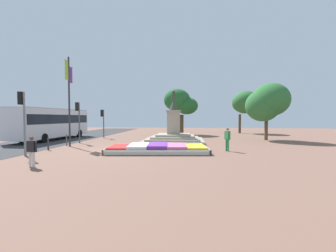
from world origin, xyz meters
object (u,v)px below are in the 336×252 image
traffic_light_near_crossing (23,111)px  kerb_bollard_south (25,148)px  flower_planter (158,149)px  pedestrian_with_handbag (32,149)px  traffic_light_mid_block (78,115)px  traffic_light_far_corner (103,118)px  city_bus (52,122)px  kerb_bollard_mid_a (48,144)px  statue_monument (174,134)px  banner_pole (69,97)px  kerb_bollard_mid_b (66,140)px  pedestrian_near_planter (227,138)px

traffic_light_near_crossing → kerb_bollard_south: (-0.06, 0.23, -2.33)m
flower_planter → pedestrian_with_handbag: pedestrian_with_handbag is taller
traffic_light_mid_block → kerb_bollard_south: traffic_light_mid_block is taller
traffic_light_far_corner → city_bus: bearing=-155.2°
city_bus → kerb_bollard_mid_a: 8.86m
statue_monument → banner_pole: (-8.39, -4.74, 3.34)m
traffic_light_far_corner → kerb_bollard_mid_b: size_ratio=3.40×
pedestrian_near_planter → kerb_bollard_south: bearing=-167.7°
traffic_light_mid_block → flower_planter: bearing=-30.4°
city_bus → kerb_bollard_south: city_bus is taller
flower_planter → city_bus: size_ratio=0.67×
statue_monument → pedestrian_near_planter: 7.61m
kerb_bollard_south → traffic_light_near_crossing: bearing=-74.6°
traffic_light_mid_block → traffic_light_near_crossing: bearing=-90.2°
statue_monument → traffic_light_mid_block: bearing=-165.2°
traffic_light_near_crossing → city_bus: size_ratio=0.38×
banner_pole → pedestrian_near_planter: bearing=-7.1°
kerb_bollard_south → kerb_bollard_mid_b: 5.00m
pedestrian_with_handbag → kerb_bollard_mid_a: size_ratio=1.68×
statue_monument → kerb_bollard_south: statue_monument is taller
statue_monument → city_bus: 13.37m
flower_planter → kerb_bollard_mid_a: size_ratio=7.92×
traffic_light_near_crossing → kerb_bollard_mid_b: size_ratio=4.12×
city_bus → pedestrian_near_planter: (17.55, -6.93, -0.95)m
statue_monument → pedestrian_near_planter: (4.25, -6.30, 0.24)m
kerb_bollard_mid_a → traffic_light_near_crossing: bearing=-89.9°
statue_monument → traffic_light_near_crossing: (-8.88, -9.42, 2.06)m
traffic_light_mid_block → kerb_bollard_mid_b: (-0.14, -1.85, -2.17)m
traffic_light_far_corner → banner_pole: (0.09, -7.59, 1.75)m
traffic_light_mid_block → kerb_bollard_mid_a: 5.08m
pedestrian_with_handbag → pedestrian_near_planter: pedestrian_near_planter is taller
statue_monument → city_bus: statue_monument is taller
flower_planter → banner_pole: (-7.73, 2.40, 3.85)m
statue_monument → banner_pole: bearing=-150.6°
statue_monument → traffic_light_far_corner: bearing=161.4°
traffic_light_mid_block → city_bus: (-4.45, 2.97, -0.74)m
pedestrian_with_handbag → pedestrian_near_planter: 12.05m
kerb_bollard_mid_a → kerb_bollard_mid_b: (-0.11, 2.72, 0.03)m
kerb_bollard_south → traffic_light_far_corner: bearing=87.8°
flower_planter → kerb_bollard_south: 8.54m
traffic_light_near_crossing → pedestrian_near_planter: 13.62m
statue_monument → traffic_light_far_corner: (-8.48, 2.86, 1.59)m
pedestrian_with_handbag → kerb_bollard_mid_a: pedestrian_with_handbag is taller
statue_monument → pedestrian_with_handbag: size_ratio=3.91×
pedestrian_near_planter → traffic_light_near_crossing: bearing=-166.7°
kerb_bollard_mid_b → flower_planter: bearing=-19.5°
banner_pole → kerb_bollard_south: (-0.55, -4.45, -3.61)m
city_bus → pedestrian_with_handbag: 14.88m
statue_monument → kerb_bollard_mid_b: bearing=-155.0°
pedestrian_with_handbag → kerb_bollard_south: bearing=131.2°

